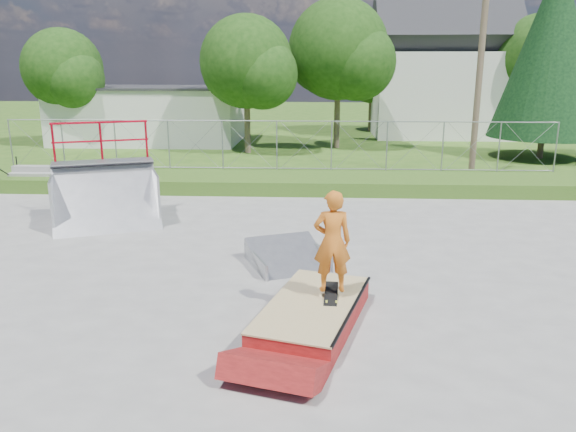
# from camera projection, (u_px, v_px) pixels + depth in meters

# --- Properties ---
(ground) EXTENTS (120.00, 120.00, 0.00)m
(ground) POSITION_uv_depth(u_px,v_px,m) (238.00, 292.00, 10.73)
(ground) COLOR #305819
(ground) RESTS_ON ground
(concrete_pad) EXTENTS (20.00, 16.00, 0.04)m
(concrete_pad) POSITION_uv_depth(u_px,v_px,m) (238.00, 291.00, 10.72)
(concrete_pad) COLOR gray
(concrete_pad) RESTS_ON ground
(grass_berm) EXTENTS (24.00, 3.00, 0.50)m
(grass_berm) POSITION_uv_depth(u_px,v_px,m) (275.00, 182.00, 19.83)
(grass_berm) COLOR #305819
(grass_berm) RESTS_ON ground
(grind_box) EXTENTS (2.08, 3.09, 0.42)m
(grind_box) POSITION_uv_depth(u_px,v_px,m) (313.00, 314.00, 9.29)
(grind_box) COLOR maroon
(grind_box) RESTS_ON concrete_pad
(quarter_pipe) EXTENTS (3.35, 3.12, 2.70)m
(quarter_pipe) POSITION_uv_depth(u_px,v_px,m) (104.00, 176.00, 14.98)
(quarter_pipe) COLOR #9C9EA3
(quarter_pipe) RESTS_ON concrete_pad
(flat_bank_ramp) EXTENTS (2.04, 2.09, 0.47)m
(flat_bank_ramp) POSITION_uv_depth(u_px,v_px,m) (289.00, 256.00, 12.05)
(flat_bank_ramp) COLOR #9C9EA3
(flat_bank_ramp) RESTS_ON concrete_pad
(skateboard) EXTENTS (0.27, 0.81, 0.13)m
(skateboard) POSITION_uv_depth(u_px,v_px,m) (331.00, 294.00, 9.46)
(skateboard) COLOR black
(skateboard) RESTS_ON grind_box
(skater) EXTENTS (0.67, 0.47, 1.72)m
(skater) POSITION_uv_depth(u_px,v_px,m) (332.00, 246.00, 9.24)
(skater) COLOR orange
(skater) RESTS_ON grind_box
(concrete_stairs) EXTENTS (1.50, 1.60, 0.80)m
(concrete_stairs) POSITION_uv_depth(u_px,v_px,m) (29.00, 179.00, 19.45)
(concrete_stairs) COLOR gray
(concrete_stairs) RESTS_ON ground
(chain_link_fence) EXTENTS (20.00, 0.06, 1.80)m
(chain_link_fence) POSITION_uv_depth(u_px,v_px,m) (277.00, 145.00, 20.50)
(chain_link_fence) COLOR gray
(chain_link_fence) RESTS_ON grass_berm
(utility_building_flat) EXTENTS (10.00, 6.00, 3.00)m
(utility_building_flat) POSITION_uv_depth(u_px,v_px,m) (151.00, 115.00, 31.97)
(utility_building_flat) COLOR silver
(utility_building_flat) RESTS_ON ground
(gable_house) EXTENTS (8.40, 6.08, 8.94)m
(gable_house) POSITION_uv_depth(u_px,v_px,m) (441.00, 73.00, 34.38)
(gable_house) COLOR silver
(gable_house) RESTS_ON ground
(utility_pole) EXTENTS (0.24, 0.24, 8.00)m
(utility_pole) POSITION_uv_depth(u_px,v_px,m) (480.00, 72.00, 20.90)
(utility_pole) COLOR brown
(utility_pole) RESTS_ON ground
(tree_left_near) EXTENTS (4.76, 4.48, 6.65)m
(tree_left_near) POSITION_uv_depth(u_px,v_px,m) (251.00, 65.00, 26.94)
(tree_left_near) COLOR brown
(tree_left_near) RESTS_ON ground
(tree_center) EXTENTS (5.44, 5.12, 7.60)m
(tree_center) POSITION_uv_depth(u_px,v_px,m) (344.00, 53.00, 28.46)
(tree_center) COLOR brown
(tree_center) RESTS_ON ground
(tree_left_far) EXTENTS (4.42, 4.16, 6.18)m
(tree_left_far) POSITION_uv_depth(u_px,v_px,m) (66.00, 72.00, 29.46)
(tree_left_far) COLOR brown
(tree_left_far) RESTS_ON ground
(tree_right_far) EXTENTS (5.10, 4.80, 7.12)m
(tree_right_far) POSITION_uv_depth(u_px,v_px,m) (544.00, 60.00, 31.83)
(tree_right_far) COLOR brown
(tree_right_far) RESTS_ON ground
(tree_back_mid) EXTENTS (4.08, 3.84, 5.70)m
(tree_back_mid) POSITION_uv_depth(u_px,v_px,m) (376.00, 76.00, 36.42)
(tree_back_mid) COLOR brown
(tree_back_mid) RESTS_ON ground
(conifer_tree) EXTENTS (5.04, 5.04, 9.10)m
(conifer_tree) POSITION_uv_depth(u_px,v_px,m) (552.00, 47.00, 25.23)
(conifer_tree) COLOR brown
(conifer_tree) RESTS_ON ground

